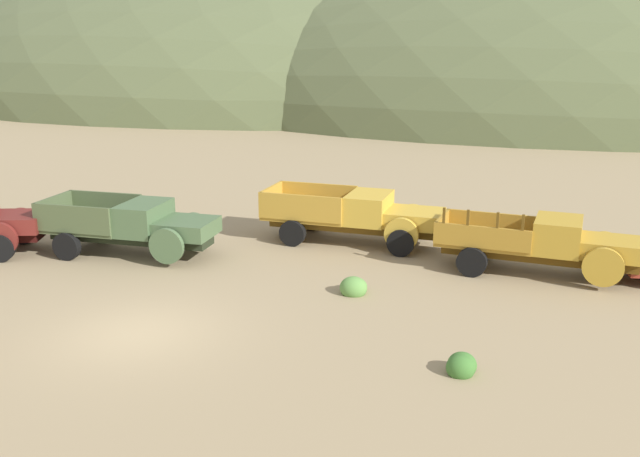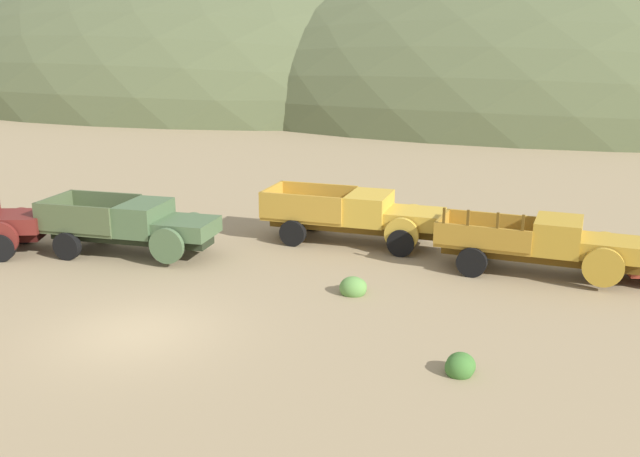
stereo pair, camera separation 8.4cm
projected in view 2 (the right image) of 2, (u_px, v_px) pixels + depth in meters
The scene contains 9 objects.
ground_plane at pixel (137, 333), 18.37m from camera, with size 300.00×300.00×0.00m, color #998460.
hill_distant at pixel (287, 91), 94.80m from camera, with size 93.09×79.29×35.76m, color #56603D.
hill_far_left at pixel (559, 108), 73.73m from camera, with size 78.51×57.96×32.24m, color #56603D.
truck_weathered_green at pixel (141, 226), 24.61m from camera, with size 6.22×2.76×1.91m.
truck_faded_yellow at pixel (364, 217), 25.95m from camera, with size 6.76×3.11×1.91m.
truck_mustard at pixel (552, 245), 22.48m from camera, with size 6.56×3.06×2.16m.
bush_near_barrel at pixel (460, 367), 16.15m from camera, with size 0.70×0.75×0.61m.
bush_front_right at pixel (354, 287), 21.16m from camera, with size 0.82×0.92×0.69m.
bush_back_edge at pixel (536, 241), 25.60m from camera, with size 1.31×1.11×1.17m.
Camera 2 is at (7.94, -15.76, 7.49)m, focal length 39.88 mm.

